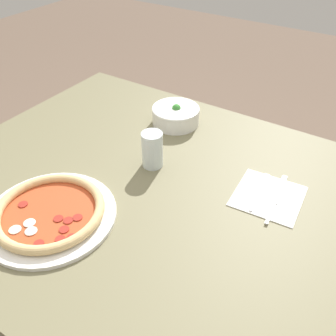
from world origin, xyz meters
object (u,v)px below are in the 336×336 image
at_px(bowl, 176,114).
at_px(knife, 275,200).
at_px(glass, 152,150).
at_px(fork, 259,192).
at_px(pizza, 50,213).

height_order(bowl, knife, bowl).
distance_m(knife, glass, 0.40).
xyz_separation_m(bowl, fork, (0.41, -0.20, -0.03)).
bearing_deg(pizza, glass, 73.94).
bearing_deg(pizza, knife, 38.56).
xyz_separation_m(pizza, bowl, (0.02, 0.60, 0.02)).
relative_size(knife, glass, 1.90).
bearing_deg(glass, fork, 9.19).
xyz_separation_m(fork, knife, (0.05, -0.01, -0.00)).
bearing_deg(pizza, bowl, 87.63).
bearing_deg(fork, glass, 92.80).
xyz_separation_m(knife, glass, (-0.39, -0.05, 0.05)).
bearing_deg(knife, bowl, 59.31).
distance_m(pizza, glass, 0.36).
bearing_deg(knife, pizza, 122.17).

